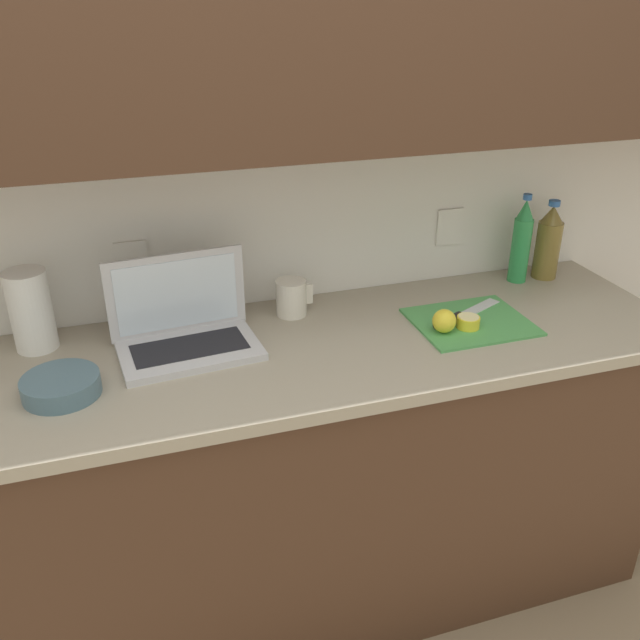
{
  "coord_description": "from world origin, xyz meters",
  "views": [
    {
      "loc": [
        -0.32,
        -1.56,
        1.81
      ],
      "look_at": [
        0.17,
        -0.01,
        1.0
      ],
      "focal_mm": 38.0,
      "sensor_mm": 36.0,
      "label": 1
    }
  ],
  "objects_px": {
    "cutting_board": "(470,322)",
    "lemon_whole_beside": "(444,321)",
    "bottle_green_soda": "(521,242)",
    "measuring_cup": "(292,298)",
    "bottle_oil_tall": "(548,243)",
    "lemon_half_cut": "(468,322)",
    "laptop": "(185,327)",
    "knife": "(456,317)",
    "paper_towel_roll": "(31,311)",
    "bowl_white": "(61,386)"
  },
  "relations": [
    {
      "from": "cutting_board",
      "to": "paper_towel_roll",
      "type": "xyz_separation_m",
      "value": [
        -1.2,
        0.23,
        0.11
      ]
    },
    {
      "from": "knife",
      "to": "bottle_oil_tall",
      "type": "xyz_separation_m",
      "value": [
        0.45,
        0.22,
        0.11
      ]
    },
    {
      "from": "laptop",
      "to": "lemon_half_cut",
      "type": "relative_size",
      "value": 5.94
    },
    {
      "from": "lemon_whole_beside",
      "to": "bowl_white",
      "type": "distance_m",
      "value": 1.02
    },
    {
      "from": "bottle_oil_tall",
      "to": "bowl_white",
      "type": "height_order",
      "value": "bottle_oil_tall"
    },
    {
      "from": "cutting_board",
      "to": "bowl_white",
      "type": "xyz_separation_m",
      "value": [
        -1.13,
        -0.04,
        0.02
      ]
    },
    {
      "from": "lemon_whole_beside",
      "to": "bowl_white",
      "type": "relative_size",
      "value": 0.36
    },
    {
      "from": "cutting_board",
      "to": "bottle_green_soda",
      "type": "height_order",
      "value": "bottle_green_soda"
    },
    {
      "from": "bottle_green_soda",
      "to": "paper_towel_roll",
      "type": "xyz_separation_m",
      "value": [
        -1.5,
        -0.01,
        -0.02
      ]
    },
    {
      "from": "measuring_cup",
      "to": "lemon_whole_beside",
      "type": "bearing_deg",
      "value": -34.6
    },
    {
      "from": "lemon_half_cut",
      "to": "knife",
      "type": "bearing_deg",
      "value": 99.19
    },
    {
      "from": "cutting_board",
      "to": "lemon_half_cut",
      "type": "distance_m",
      "value": 0.05
    },
    {
      "from": "lemon_whole_beside",
      "to": "paper_towel_roll",
      "type": "distance_m",
      "value": 1.12
    },
    {
      "from": "lemon_whole_beside",
      "to": "measuring_cup",
      "type": "distance_m",
      "value": 0.45
    },
    {
      "from": "lemon_half_cut",
      "to": "measuring_cup",
      "type": "height_order",
      "value": "measuring_cup"
    },
    {
      "from": "bottle_green_soda",
      "to": "paper_towel_roll",
      "type": "relative_size",
      "value": 1.33
    },
    {
      "from": "laptop",
      "to": "bottle_green_soda",
      "type": "xyz_separation_m",
      "value": [
        1.11,
        0.13,
        0.08
      ]
    },
    {
      "from": "lemon_half_cut",
      "to": "bottle_oil_tall",
      "type": "height_order",
      "value": "bottle_oil_tall"
    },
    {
      "from": "lemon_whole_beside",
      "to": "bottle_oil_tall",
      "type": "relative_size",
      "value": 0.25
    },
    {
      "from": "bowl_white",
      "to": "paper_towel_roll",
      "type": "bearing_deg",
      "value": 103.98
    },
    {
      "from": "bottle_oil_tall",
      "to": "lemon_half_cut",
      "type": "bearing_deg",
      "value": -148.05
    },
    {
      "from": "cutting_board",
      "to": "bowl_white",
      "type": "bearing_deg",
      "value": -177.86
    },
    {
      "from": "bowl_white",
      "to": "paper_towel_roll",
      "type": "height_order",
      "value": "paper_towel_roll"
    },
    {
      "from": "bottle_oil_tall",
      "to": "bottle_green_soda",
      "type": "bearing_deg",
      "value": 180.0
    },
    {
      "from": "lemon_whole_beside",
      "to": "bottle_oil_tall",
      "type": "xyz_separation_m",
      "value": [
        0.52,
        0.28,
        0.08
      ]
    },
    {
      "from": "cutting_board",
      "to": "lemon_whole_beside",
      "type": "xyz_separation_m",
      "value": [
        -0.11,
        -0.04,
        0.04
      ]
    },
    {
      "from": "bowl_white",
      "to": "lemon_half_cut",
      "type": "bearing_deg",
      "value": 0.35
    },
    {
      "from": "laptop",
      "to": "lemon_whole_beside",
      "type": "xyz_separation_m",
      "value": [
        0.7,
        -0.15,
        -0.02
      ]
    },
    {
      "from": "paper_towel_roll",
      "to": "measuring_cup",
      "type": "bearing_deg",
      "value": -0.84
    },
    {
      "from": "bottle_green_soda",
      "to": "measuring_cup",
      "type": "distance_m",
      "value": 0.79
    },
    {
      "from": "laptop",
      "to": "lemon_half_cut",
      "type": "height_order",
      "value": "laptop"
    },
    {
      "from": "laptop",
      "to": "lemon_whole_beside",
      "type": "relative_size",
      "value": 5.8
    },
    {
      "from": "lemon_half_cut",
      "to": "paper_towel_roll",
      "type": "xyz_separation_m",
      "value": [
        -1.17,
        0.26,
        0.09
      ]
    },
    {
      "from": "knife",
      "to": "measuring_cup",
      "type": "height_order",
      "value": "measuring_cup"
    },
    {
      "from": "cutting_board",
      "to": "knife",
      "type": "xyz_separation_m",
      "value": [
        -0.04,
        0.02,
        0.01
      ]
    },
    {
      "from": "cutting_board",
      "to": "bottle_oil_tall",
      "type": "height_order",
      "value": "bottle_oil_tall"
    },
    {
      "from": "knife",
      "to": "paper_towel_roll",
      "type": "distance_m",
      "value": 1.18
    },
    {
      "from": "lemon_whole_beside",
      "to": "paper_towel_roll",
      "type": "bearing_deg",
      "value": 166.18
    },
    {
      "from": "knife",
      "to": "lemon_whole_beside",
      "type": "xyz_separation_m",
      "value": [
        -0.07,
        -0.06,
        0.03
      ]
    },
    {
      "from": "bottle_oil_tall",
      "to": "lemon_whole_beside",
      "type": "bearing_deg",
      "value": -151.87
    },
    {
      "from": "lemon_whole_beside",
      "to": "measuring_cup",
      "type": "height_order",
      "value": "measuring_cup"
    },
    {
      "from": "laptop",
      "to": "lemon_whole_beside",
      "type": "bearing_deg",
      "value": -16.96
    },
    {
      "from": "laptop",
      "to": "measuring_cup",
      "type": "bearing_deg",
      "value": 13.08
    },
    {
      "from": "knife",
      "to": "lemon_half_cut",
      "type": "xyz_separation_m",
      "value": [
        0.01,
        -0.05,
        0.01
      ]
    },
    {
      "from": "bottle_green_soda",
      "to": "bowl_white",
      "type": "xyz_separation_m",
      "value": [
        -1.43,
        -0.28,
        -0.11
      ]
    },
    {
      "from": "knife",
      "to": "bottle_oil_tall",
      "type": "bearing_deg",
      "value": 1.27
    },
    {
      "from": "knife",
      "to": "lemon_whole_beside",
      "type": "bearing_deg",
      "value": -165.65
    },
    {
      "from": "bottle_green_soda",
      "to": "bottle_oil_tall",
      "type": "distance_m",
      "value": 0.11
    },
    {
      "from": "bowl_white",
      "to": "measuring_cup",
      "type": "bearing_deg",
      "value": 21.92
    },
    {
      "from": "lemon_half_cut",
      "to": "measuring_cup",
      "type": "distance_m",
      "value": 0.52
    }
  ]
}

